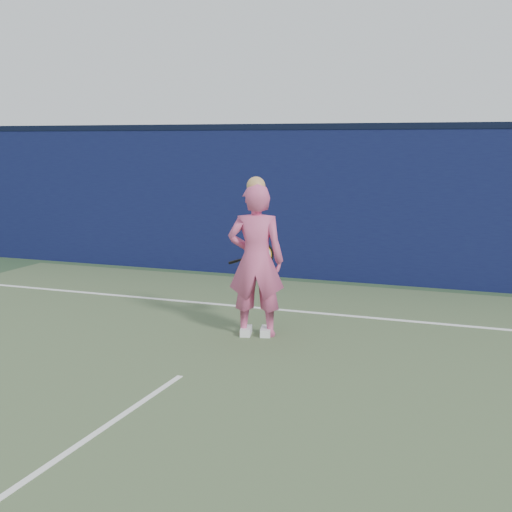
% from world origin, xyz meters
% --- Properties ---
extents(ground, '(80.00, 80.00, 0.00)m').
position_xyz_m(ground, '(0.00, 0.00, 0.00)').
color(ground, '#2C452B').
rests_on(ground, ground).
extents(backstop_wall, '(24.00, 0.40, 2.50)m').
position_xyz_m(backstop_wall, '(0.00, 6.50, 1.25)').
color(backstop_wall, '#0D113C').
rests_on(backstop_wall, ground).
extents(wall_cap, '(24.00, 0.42, 0.10)m').
position_xyz_m(wall_cap, '(0.00, 6.50, 2.55)').
color(wall_cap, black).
rests_on(wall_cap, backstop_wall).
extents(player, '(0.76, 0.60, 1.91)m').
position_xyz_m(player, '(0.16, 2.70, 0.92)').
color(player, '#D35283').
rests_on(player, ground).
extents(racket, '(0.56, 0.24, 0.31)m').
position_xyz_m(racket, '(0.05, 3.13, 0.91)').
color(racket, black).
rests_on(racket, ground).
extents(court_lines, '(11.00, 12.04, 0.01)m').
position_xyz_m(court_lines, '(0.00, -0.33, 0.01)').
color(court_lines, white).
rests_on(court_lines, court_surface).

